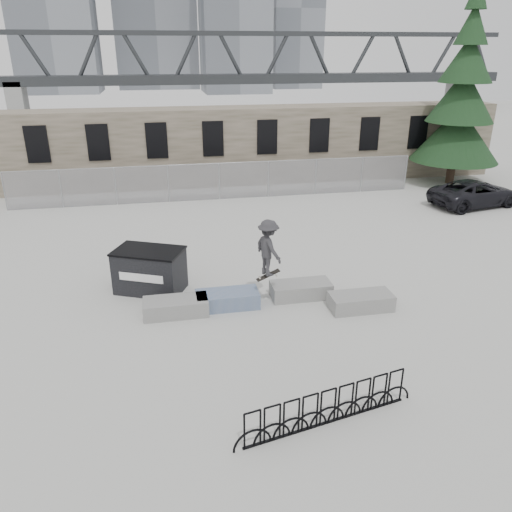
{
  "coord_description": "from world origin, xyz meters",
  "views": [
    {
      "loc": [
        -3.09,
        -14.12,
        7.72
      ],
      "look_at": [
        -0.17,
        1.0,
        1.3
      ],
      "focal_mm": 35.0,
      "sensor_mm": 36.0,
      "label": 1
    }
  ],
  "objects_px": {
    "planter_far_left": "(176,306)",
    "planter_center_right": "(301,289)",
    "bike_rack": "(328,407)",
    "planter_center_left": "(227,299)",
    "dumpster": "(150,270)",
    "skateboarder": "(268,248)",
    "planter_offset": "(361,301)",
    "spruce_tree": "(461,106)",
    "suv": "(475,193)"
  },
  "relations": [
    {
      "from": "planter_center_right",
      "to": "skateboarder",
      "type": "height_order",
      "value": "skateboarder"
    },
    {
      "from": "planter_offset",
      "to": "spruce_tree",
      "type": "height_order",
      "value": "spruce_tree"
    },
    {
      "from": "planter_center_left",
      "to": "planter_offset",
      "type": "distance_m",
      "value": 4.27
    },
    {
      "from": "planter_far_left",
      "to": "dumpster",
      "type": "relative_size",
      "value": 0.76
    },
    {
      "from": "planter_far_left",
      "to": "planter_center_right",
      "type": "xyz_separation_m",
      "value": [
        4.17,
        0.41,
        0.0
      ]
    },
    {
      "from": "planter_center_right",
      "to": "planter_offset",
      "type": "xyz_separation_m",
      "value": [
        1.66,
        -1.17,
        0.0
      ]
    },
    {
      "from": "planter_offset",
      "to": "dumpster",
      "type": "xyz_separation_m",
      "value": [
        -6.59,
        2.63,
        0.47
      ]
    },
    {
      "from": "planter_far_left",
      "to": "spruce_tree",
      "type": "bearing_deg",
      "value": 37.85
    },
    {
      "from": "planter_offset",
      "to": "bike_rack",
      "type": "distance_m",
      "value": 5.59
    },
    {
      "from": "planter_far_left",
      "to": "skateboarder",
      "type": "bearing_deg",
      "value": 2.4
    },
    {
      "from": "bike_rack",
      "to": "skateboarder",
      "type": "height_order",
      "value": "skateboarder"
    },
    {
      "from": "planter_offset",
      "to": "suv",
      "type": "relative_size",
      "value": 0.41
    },
    {
      "from": "planter_center_left",
      "to": "planter_center_right",
      "type": "bearing_deg",
      "value": 4.83
    },
    {
      "from": "planter_offset",
      "to": "suv",
      "type": "distance_m",
      "value": 14.03
    },
    {
      "from": "suv",
      "to": "skateboarder",
      "type": "relative_size",
      "value": 2.46
    },
    {
      "from": "dumpster",
      "to": "skateboarder",
      "type": "height_order",
      "value": "skateboarder"
    },
    {
      "from": "planter_far_left",
      "to": "planter_center_right",
      "type": "bearing_deg",
      "value": 5.59
    },
    {
      "from": "skateboarder",
      "to": "planter_offset",
      "type": "bearing_deg",
      "value": -129.13
    },
    {
      "from": "suv",
      "to": "planter_center_right",
      "type": "bearing_deg",
      "value": 114.89
    },
    {
      "from": "planter_center_left",
      "to": "spruce_tree",
      "type": "distance_m",
      "value": 21.08
    },
    {
      "from": "planter_center_left",
      "to": "dumpster",
      "type": "xyz_separation_m",
      "value": [
        -2.42,
        1.67,
        0.47
      ]
    },
    {
      "from": "planter_offset",
      "to": "suv",
      "type": "xyz_separation_m",
      "value": [
        10.21,
        9.62,
        0.4
      ]
    },
    {
      "from": "planter_center_right",
      "to": "skateboarder",
      "type": "relative_size",
      "value": 1.0
    },
    {
      "from": "planter_center_left",
      "to": "dumpster",
      "type": "distance_m",
      "value": 2.98
    },
    {
      "from": "suv",
      "to": "skateboarder",
      "type": "distance_m",
      "value": 15.76
    },
    {
      "from": "suv",
      "to": "skateboarder",
      "type": "bearing_deg",
      "value": 113.21
    },
    {
      "from": "bike_rack",
      "to": "planter_offset",
      "type": "bearing_deg",
      "value": 60.62
    },
    {
      "from": "planter_offset",
      "to": "bike_rack",
      "type": "relative_size",
      "value": 0.45
    },
    {
      "from": "spruce_tree",
      "to": "suv",
      "type": "height_order",
      "value": "spruce_tree"
    },
    {
      "from": "planter_far_left",
      "to": "skateboarder",
      "type": "distance_m",
      "value": 3.42
    },
    {
      "from": "planter_far_left",
      "to": "spruce_tree",
      "type": "xyz_separation_m",
      "value": [
        17.41,
        13.53,
        4.32
      ]
    },
    {
      "from": "bike_rack",
      "to": "planter_center_left",
      "type": "bearing_deg",
      "value": 103.73
    },
    {
      "from": "planter_offset",
      "to": "bike_rack",
      "type": "xyz_separation_m",
      "value": [
        -2.74,
        -4.87,
        0.16
      ]
    },
    {
      "from": "spruce_tree",
      "to": "skateboarder",
      "type": "xyz_separation_m",
      "value": [
        -14.43,
        -13.4,
        -2.63
      ]
    },
    {
      "from": "planter_offset",
      "to": "spruce_tree",
      "type": "distance_m",
      "value": 18.9
    },
    {
      "from": "planter_far_left",
      "to": "planter_offset",
      "type": "xyz_separation_m",
      "value": [
        5.82,
        -0.76,
        0.0
      ]
    },
    {
      "from": "dumpster",
      "to": "suv",
      "type": "bearing_deg",
      "value": 46.8
    },
    {
      "from": "dumpster",
      "to": "suv",
      "type": "distance_m",
      "value": 18.19
    },
    {
      "from": "planter_far_left",
      "to": "dumpster",
      "type": "bearing_deg",
      "value": 112.27
    },
    {
      "from": "dumpster",
      "to": "spruce_tree",
      "type": "xyz_separation_m",
      "value": [
        18.17,
        11.66,
        3.84
      ]
    },
    {
      "from": "spruce_tree",
      "to": "planter_offset",
      "type": "bearing_deg",
      "value": -129.03
    },
    {
      "from": "dumpster",
      "to": "spruce_tree",
      "type": "relative_size",
      "value": 0.23
    },
    {
      "from": "bike_rack",
      "to": "spruce_tree",
      "type": "height_order",
      "value": "spruce_tree"
    },
    {
      "from": "planter_offset",
      "to": "dumpster",
      "type": "bearing_deg",
      "value": 158.22
    },
    {
      "from": "planter_far_left",
      "to": "dumpster",
      "type": "xyz_separation_m",
      "value": [
        -0.76,
        1.87,
        0.47
      ]
    },
    {
      "from": "dumpster",
      "to": "bike_rack",
      "type": "distance_m",
      "value": 8.44
    },
    {
      "from": "bike_rack",
      "to": "dumpster",
      "type": "bearing_deg",
      "value": 117.15
    },
    {
      "from": "bike_rack",
      "to": "spruce_tree",
      "type": "xyz_separation_m",
      "value": [
        14.33,
        19.16,
        4.16
      ]
    },
    {
      "from": "dumpster",
      "to": "skateboarder",
      "type": "bearing_deg",
      "value": -0.78
    },
    {
      "from": "planter_far_left",
      "to": "planter_offset",
      "type": "relative_size",
      "value": 1.0
    }
  ]
}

